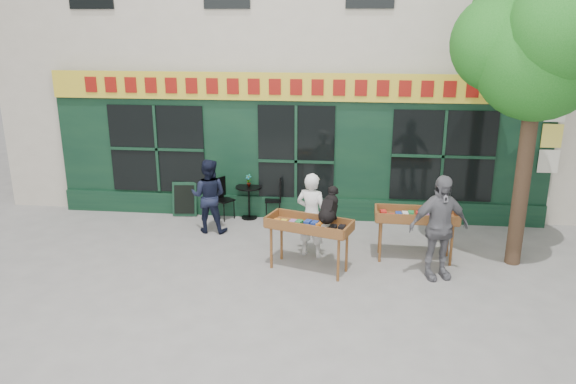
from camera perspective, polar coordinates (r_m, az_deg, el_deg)
name	(u,v)px	position (r m, az deg, el deg)	size (l,w,h in m)	color
ground	(284,259)	(10.83, -0.41, -6.79)	(80.00, 80.00, 0.00)	slate
street_tree	(542,37)	(10.67, 24.42, 14.14)	(3.05, 2.90, 5.60)	#382619
book_cart_center	(309,228)	(10.08, 2.14, -3.64)	(1.62, 1.06, 0.99)	brown
dog	(329,204)	(9.85, 4.18, -1.27)	(0.34, 0.60, 0.60)	black
woman	(311,215)	(10.68, 2.40, -2.37)	(0.60, 0.40, 1.66)	white
book_cart_right	(416,218)	(10.79, 12.88, -2.63)	(1.51, 0.64, 0.99)	brown
man_right	(439,227)	(10.10, 15.06, -3.49)	(1.10, 0.46, 1.88)	slate
bistro_table	(249,196)	(12.81, -3.99, -0.37)	(0.60, 0.60, 0.76)	black
bistro_chair_left	(222,195)	(12.89, -6.75, -0.28)	(0.51, 0.51, 0.95)	black
bistro_chair_right	(277,196)	(12.74, -1.15, -0.37)	(0.41, 0.41, 0.95)	black
potted_plant	(249,180)	(12.71, -4.03, 1.19)	(0.15, 0.10, 0.28)	gray
man_left	(209,196)	(12.04, -8.06, -0.39)	(0.78, 0.61, 1.60)	black
chalkboard	(184,199)	(13.21, -10.48, -0.73)	(0.58, 0.25, 0.79)	black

